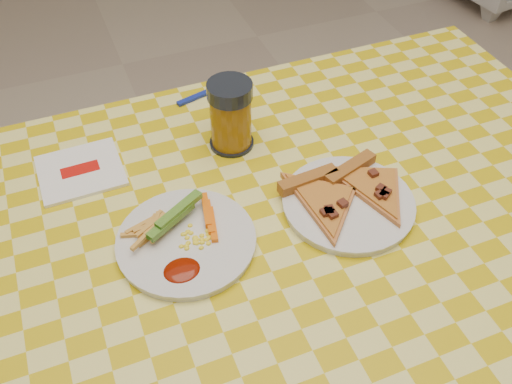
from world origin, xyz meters
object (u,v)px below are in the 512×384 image
Objects in this scene: plate_left at (186,242)px; drink_glass at (231,116)px; table at (283,258)px; plate_right at (348,204)px.

drink_glass reaches higher than plate_left.
plate_left is (-0.16, 0.03, 0.08)m from table.
table is 0.27m from drink_glass.
plate_left is 0.99× the size of plate_right.
plate_left is at bearing -126.40° from drink_glass.
drink_glass is (-0.12, 0.22, 0.06)m from plate_right.
drink_glass is at bearing 119.14° from plate_right.
plate_left is 0.27m from plate_right.
table is at bearing -88.47° from drink_glass.
table is at bearing -177.15° from plate_right.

